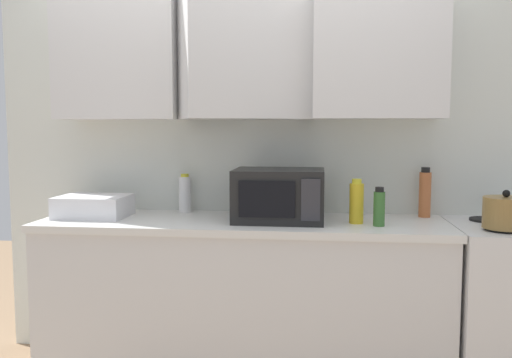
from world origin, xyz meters
name	(u,v)px	position (x,y,z in m)	size (l,w,h in m)	color
wall_back_with_cabinets	(248,98)	(0.00, -0.07, 1.57)	(3.08, 0.59, 2.60)	silver
counter_run	(243,299)	(0.00, -0.30, 0.45)	(2.21, 0.63, 0.90)	silver
kettle	(505,213)	(1.32, -0.46, 0.99)	(0.21, 0.21, 0.19)	olive
microwave	(279,195)	(0.20, -0.31, 1.04)	(0.48, 0.37, 0.28)	black
dish_rack	(94,206)	(-0.85, -0.30, 0.96)	(0.38, 0.30, 0.12)	silver
bottle_green_oil	(379,208)	(0.72, -0.41, 1.00)	(0.06, 0.06, 0.20)	#386B2D
bottle_white_jar	(185,194)	(-0.38, -0.08, 1.01)	(0.07, 0.07, 0.23)	white
bottle_yellow_mustard	(356,202)	(0.61, -0.34, 1.01)	(0.07, 0.07, 0.23)	gold
bottle_spice_jar	(425,193)	(1.01, -0.09, 1.03)	(0.07, 0.07, 0.28)	#BC6638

